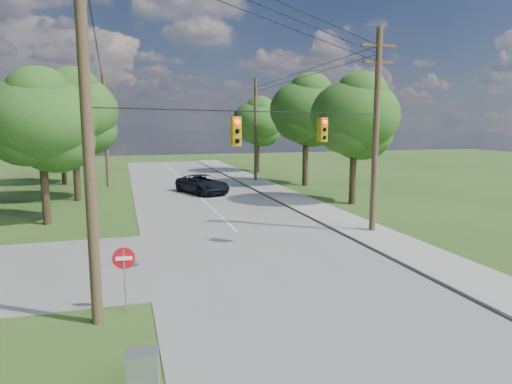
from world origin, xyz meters
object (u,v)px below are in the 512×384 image
object	(u,v)px
pole_sw	(86,106)
control_cabinet	(143,378)
pole_ne	(376,129)
car_main_north	(203,184)
pole_north_w	(106,130)
do_not_enter_sign	(124,264)
pole_north_e	(256,129)

from	to	relation	value
pole_sw	control_cabinet	xyz separation A→B (m)	(1.10, -4.40, -5.64)
pole_ne	control_cabinet	size ratio (longest dim) A/B	8.86
car_main_north	pole_sw	bearing A→B (deg)	-128.10
pole_ne	pole_north_w	size ratio (longest dim) A/B	1.05
pole_sw	do_not_enter_sign	xyz separation A→B (m)	(0.80, 0.60, -4.71)
car_main_north	control_cabinet	distance (m)	28.39
pole_north_e	pole_north_w	world-z (taller)	same
control_cabinet	do_not_enter_sign	world-z (taller)	do_not_enter_sign
car_main_north	pole_north_w	bearing A→B (deg)	119.09
pole_north_e	pole_north_w	distance (m)	13.90
pole_ne	pole_north_e	size ratio (longest dim) A/B	1.05
do_not_enter_sign	control_cabinet	bearing A→B (deg)	-81.11
pole_north_e	car_main_north	bearing A→B (deg)	-135.53
pole_sw	pole_north_w	size ratio (longest dim) A/B	1.20
pole_sw	pole_ne	bearing A→B (deg)	29.38
pole_sw	do_not_enter_sign	distance (m)	4.82
pole_north_e	car_main_north	xyz separation A→B (m)	(-6.38, -6.26, -4.34)
pole_sw	pole_ne	xyz separation A→B (m)	(13.50, 7.60, -0.76)
control_cabinet	car_main_north	bearing A→B (deg)	83.81
control_cabinet	pole_north_w	bearing A→B (deg)	98.58
control_cabinet	pole_sw	bearing A→B (deg)	110.09
pole_ne	do_not_enter_sign	world-z (taller)	pole_ne
car_main_north	do_not_enter_sign	xyz separation A→B (m)	(-6.32, -22.74, 0.73)
pole_ne	pole_sw	bearing A→B (deg)	-150.62
pole_north_w	do_not_enter_sign	distance (m)	29.25
pole_sw	pole_north_w	xyz separation A→B (m)	(-0.40, 29.60, -1.10)
pole_ne	pole_north_w	world-z (taller)	pole_ne
pole_sw	car_main_north	xyz separation A→B (m)	(7.12, 23.34, -5.44)
pole_sw	pole_north_e	size ratio (longest dim) A/B	1.20
control_cabinet	do_not_enter_sign	xyz separation A→B (m)	(-0.30, 5.00, 0.92)
control_cabinet	do_not_enter_sign	size ratio (longest dim) A/B	0.58
control_cabinet	pole_north_e	bearing A→B (deg)	76.02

